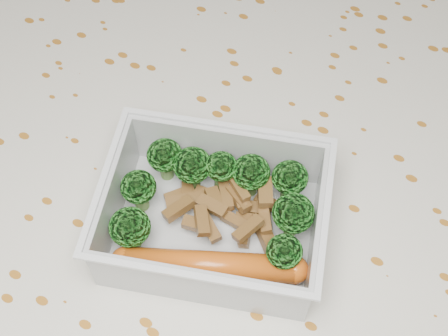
% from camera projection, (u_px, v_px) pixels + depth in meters
% --- Properties ---
extents(dining_table, '(1.40, 0.90, 0.75)m').
position_uv_depth(dining_table, '(215.00, 232.00, 0.57)').
color(dining_table, brown).
rests_on(dining_table, ground).
extents(tablecloth, '(1.46, 0.96, 0.19)m').
position_uv_depth(tablecloth, '(214.00, 206.00, 0.53)').
color(tablecloth, beige).
rests_on(tablecloth, dining_table).
extents(lunch_container, '(0.19, 0.17, 0.06)m').
position_uv_depth(lunch_container, '(214.00, 220.00, 0.46)').
color(lunch_container, silver).
rests_on(lunch_container, tablecloth).
extents(broccoli_florets, '(0.14, 0.12, 0.04)m').
position_uv_depth(broccoli_florets, '(218.00, 192.00, 0.46)').
color(broccoli_florets, '#608C3F').
rests_on(broccoli_florets, lunch_container).
extents(meat_pile, '(0.10, 0.07, 0.03)m').
position_uv_depth(meat_pile, '(223.00, 208.00, 0.47)').
color(meat_pile, brown).
rests_on(meat_pile, lunch_container).
extents(sausage, '(0.13, 0.07, 0.02)m').
position_uv_depth(sausage, '(209.00, 265.00, 0.44)').
color(sausage, '#BE5112').
rests_on(sausage, lunch_container).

